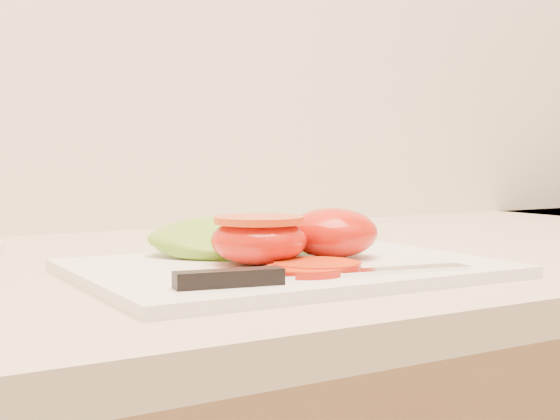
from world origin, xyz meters
TOP-DOWN VIEW (x-y plane):
  - cutting_board at (-0.57, 1.55)m, footprint 0.36×0.26m
  - tomato_half_dome at (-0.51, 1.55)m, footprint 0.08×0.08m
  - tomato_half_cut at (-0.59, 1.55)m, footprint 0.08×0.08m
  - tomato_slice_0 at (-0.57, 1.50)m, footprint 0.07×0.07m
  - tomato_slice_1 at (-0.59, 1.49)m, footprint 0.06×0.06m
  - lettuce_leaf_0 at (-0.58, 1.62)m, footprint 0.19×0.16m
  - knife at (-0.62, 1.46)m, footprint 0.25×0.05m

SIDE VIEW (x-z plane):
  - cutting_board at x=-0.57m, z-range 0.93..0.94m
  - tomato_slice_1 at x=-0.59m, z-range 0.94..0.95m
  - tomato_slice_0 at x=-0.57m, z-range 0.94..0.95m
  - knife at x=-0.62m, z-range 0.94..0.95m
  - lettuce_leaf_0 at x=-0.58m, z-range 0.94..0.97m
  - tomato_half_cut at x=-0.59m, z-range 0.94..0.98m
  - tomato_half_dome at x=-0.51m, z-range 0.94..0.99m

